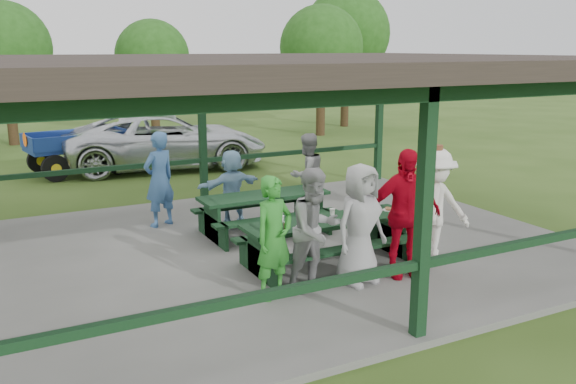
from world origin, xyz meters
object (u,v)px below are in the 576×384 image
pickup_truck (167,141)px  farm_trailer (78,151)px  spectator_lblue (232,187)px  contestant_grey_left (316,230)px  picnic_table_near (329,235)px  picnic_table_far (264,209)px  contestant_green (274,238)px  contestant_red (404,213)px  spectator_grey (307,175)px  contestant_white_fedora (433,208)px  spectator_blue (159,179)px  contestant_grey_mid (360,224)px

pickup_truck → farm_trailer: size_ratio=1.57×
spectator_lblue → farm_trailer: bearing=-85.0°
contestant_grey_left → picnic_table_near: bearing=38.6°
picnic_table_far → contestant_green: size_ratio=1.40×
contestant_red → spectator_grey: 3.65m
picnic_table_far → contestant_green: (-1.15, -2.78, 0.39)m
contestant_white_fedora → spectator_grey: size_ratio=1.13×
contestant_white_fedora → spectator_lblue: 4.12m
picnic_table_far → spectator_grey: spectator_grey is taller
contestant_white_fedora → farm_trailer: size_ratio=0.52×
spectator_lblue → spectator_blue: size_ratio=0.80×
spectator_grey → contestant_red: bearing=70.0°
picnic_table_far → contestant_red: (0.94, -2.91, 0.51)m
spectator_blue → contestant_grey_left: bearing=82.1°
contestant_white_fedora → spectator_blue: bearing=141.8°
contestant_grey_mid → spectator_grey: bearing=61.1°
farm_trailer → spectator_grey: bearing=-73.7°
contestant_grey_left → spectator_grey: contestant_grey_left is taller
picnic_table_near → spectator_grey: size_ratio=1.65×
picnic_table_far → contestant_grey_left: (-0.50, -2.79, 0.42)m
contestant_white_fedora → contestant_red: bearing=-153.3°
spectator_grey → picnic_table_far: bearing=14.7°
contestant_grey_mid → spectator_blue: spectator_blue is taller
pickup_truck → farm_trailer: bearing=91.8°
picnic_table_near → contestant_grey_mid: bearing=-90.7°
spectator_blue → contestant_green: bearing=73.5°
contestant_white_fedora → contestant_green: bearing=-165.7°
spectator_grey → pickup_truck: size_ratio=0.29×
contestant_green → farm_trailer: contestant_green is taller
spectator_blue → contestant_grey_mid: bearing=90.2°
contestant_green → contestant_white_fedora: 2.79m
contestant_grey_left → spectator_blue: bearing=94.8°
farm_trailer → contestant_white_fedora: bearing=-79.8°
contestant_grey_left → pickup_truck: contestant_grey_left is taller
contestant_grey_mid → farm_trailer: bearing=90.5°
spectator_lblue → spectator_grey: 1.60m
spectator_grey → contestant_grey_mid: bearing=58.4°
picnic_table_near → spectator_blue: bearing=117.8°
picnic_table_far → spectator_grey: size_ratio=1.41×
spectator_grey → pickup_truck: bearing=-96.2°
contestant_green → contestant_red: size_ratio=0.88×
spectator_blue → pickup_truck: (1.92, 6.14, -0.21)m
picnic_table_near → spectator_lblue: spectator_lblue is taller
contestant_grey_mid → spectator_blue: bearing=101.0°
picnic_table_near → contestant_red: contestant_red is taller
spectator_blue → spectator_grey: bearing=145.0°
picnic_table_near → spectator_grey: (1.11, 2.72, 0.37)m
contestant_green → contestant_red: contestant_red is taller
spectator_blue → farm_trailer: spectator_blue is taller
contestant_grey_left → spectator_blue: 4.29m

